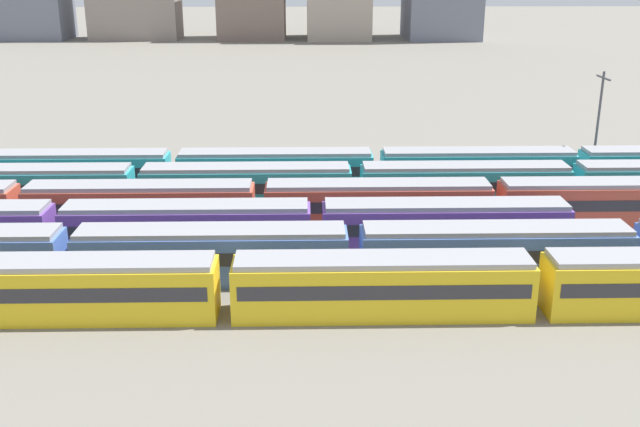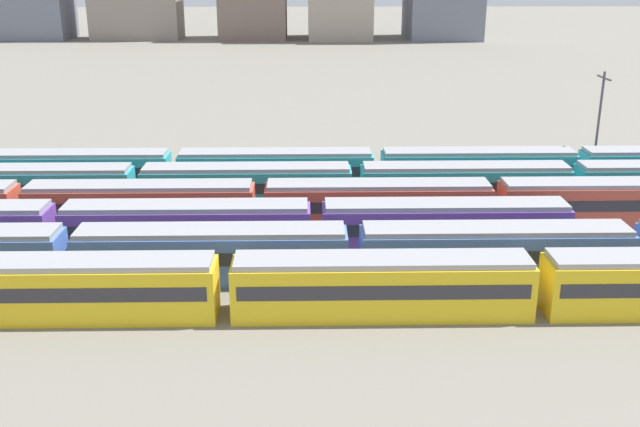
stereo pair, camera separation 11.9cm
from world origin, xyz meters
TOP-DOWN VIEW (x-y plane):
  - ground_plane at (0.00, 13.00)m, footprint 600.00×600.00m
  - train_track_0 at (17.06, 0.00)m, footprint 74.70×3.06m
  - train_track_1 at (44.05, 5.20)m, footprint 112.50×3.06m
  - train_track_2 at (13.28, 10.40)m, footprint 55.80×3.06m
  - train_track_3 at (37.17, 15.60)m, footprint 112.50×3.06m
  - train_track_4 at (35.78, 20.80)m, footprint 93.60×3.06m
  - train_track_5 at (47.52, 26.00)m, footprint 112.50×3.06m
  - catenary_pole_1 at (50.29, 29.27)m, footprint 0.24×3.20m

SIDE VIEW (x-z plane):
  - ground_plane at x=0.00m, z-range 0.00..0.00m
  - train_track_2 at x=13.28m, z-range 0.03..3.78m
  - train_track_0 at x=17.06m, z-range 0.03..3.78m
  - train_track_1 at x=44.05m, z-range 0.03..3.78m
  - train_track_3 at x=37.17m, z-range 0.03..3.78m
  - train_track_4 at x=35.78m, z-range 0.03..3.78m
  - train_track_5 at x=47.52m, z-range 0.03..3.78m
  - catenary_pole_1 at x=50.29m, z-range 0.55..11.02m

